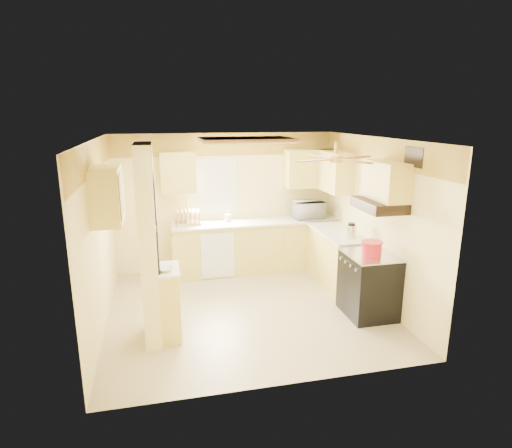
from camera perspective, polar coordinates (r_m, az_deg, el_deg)
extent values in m
plane|color=tan|center=(6.52, -1.21, -11.24)|extent=(4.00, 4.00, 0.00)
plane|color=white|center=(5.88, -1.34, 11.27)|extent=(4.00, 4.00, 0.00)
plane|color=#FCE799|center=(7.90, -4.07, 2.93)|extent=(4.00, 0.00, 4.00)
plane|color=#FCE799|center=(4.33, 3.89, -6.97)|extent=(4.00, 0.00, 4.00)
plane|color=#FCE799|center=(6.02, -20.26, -1.65)|extent=(0.00, 3.80, 3.80)
plane|color=#FCE799|center=(6.76, 15.57, 0.44)|extent=(0.00, 3.80, 3.80)
cube|color=yellow|center=(7.74, -4.19, 10.53)|extent=(4.00, 0.02, 0.40)
cube|color=#FCE799|center=(5.44, -14.14, -2.86)|extent=(0.20, 0.70, 2.50)
cube|color=#E0D167|center=(5.72, -11.40, -10.41)|extent=(0.25, 0.55, 0.90)
cube|color=white|center=(5.54, -11.65, -5.99)|extent=(0.28, 0.58, 0.04)
cube|color=#E0D167|center=(7.91, -0.04, -3.02)|extent=(3.00, 0.60, 0.90)
cube|color=#E0D167|center=(7.37, 10.89, -4.62)|extent=(0.60, 1.40, 0.90)
cube|color=white|center=(7.77, -0.03, 0.27)|extent=(3.04, 0.64, 0.04)
cube|color=white|center=(7.23, 10.99, -1.10)|extent=(0.64, 1.44, 0.04)
cube|color=white|center=(7.50, -5.12, -4.24)|extent=(0.58, 0.02, 0.80)
cube|color=white|center=(7.80, -5.92, 4.97)|extent=(0.92, 0.02, 1.02)
cube|color=white|center=(7.80, -5.92, 4.98)|extent=(0.80, 0.02, 0.90)
cube|color=#E0D167|center=(7.55, -10.38, 6.80)|extent=(0.60, 0.35, 0.70)
cube|color=#E0D167|center=(8.02, 7.14, 7.37)|extent=(0.90, 0.35, 0.70)
cube|color=#E0D167|center=(7.68, 10.30, 6.94)|extent=(0.35, 1.00, 0.70)
cube|color=#E0D167|center=(5.62, -19.32, 3.63)|extent=(0.35, 0.75, 0.70)
cube|color=#E0D167|center=(6.07, 17.00, 5.53)|extent=(0.35, 0.76, 0.52)
cube|color=black|center=(6.39, 14.78, -7.87)|extent=(0.65, 0.76, 0.90)
cube|color=silver|center=(6.24, 15.05, -4.00)|extent=(0.66, 0.77, 0.02)
cylinder|color=silver|center=(5.92, 13.27, -5.98)|extent=(0.03, 0.05, 0.05)
cylinder|color=silver|center=(6.06, 12.56, -5.45)|extent=(0.03, 0.05, 0.05)
cylinder|color=silver|center=(6.20, 11.94, -4.96)|extent=(0.03, 0.05, 0.05)
cylinder|color=silver|center=(6.34, 11.30, -4.47)|extent=(0.03, 0.05, 0.05)
cube|color=black|center=(6.09, 16.07, 2.45)|extent=(0.50, 0.76, 0.14)
cube|color=black|center=(5.29, -13.35, 3.42)|extent=(0.02, 0.42, 0.57)
cube|color=white|center=(5.29, -13.28, 3.42)|extent=(0.01, 0.37, 0.52)
cube|color=black|center=(5.45, -12.95, -3.30)|extent=(0.02, 0.42, 0.57)
cube|color=yellow|center=(5.45, -12.89, -3.29)|extent=(0.01, 0.37, 0.52)
cube|color=brown|center=(6.39, -1.36, 11.17)|extent=(1.35, 0.95, 0.06)
cube|color=white|center=(6.39, -1.36, 10.95)|extent=(1.15, 0.75, 0.02)
cylinder|color=gold|center=(5.52, 10.57, 9.98)|extent=(0.04, 0.04, 0.16)
cylinder|color=gold|center=(5.53, 10.50, 8.54)|extent=(0.18, 0.18, 0.08)
cube|color=brown|center=(5.75, 12.85, 8.64)|extent=(0.55, 0.28, 0.01)
cube|color=brown|center=(5.77, 8.30, 8.86)|extent=(0.28, 0.55, 0.01)
cube|color=brown|center=(5.32, 7.96, 8.41)|extent=(0.55, 0.28, 0.01)
cube|color=brown|center=(5.30, 12.89, 8.17)|extent=(0.28, 0.55, 0.01)
cube|color=black|center=(5.82, 20.30, 8.37)|extent=(0.02, 0.40, 0.25)
imported|color=white|center=(8.02, 7.02, 1.90)|extent=(0.58, 0.40, 0.31)
imported|color=white|center=(5.44, -11.94, -5.90)|extent=(0.20, 0.20, 0.05)
cylinder|color=red|center=(6.18, 15.17, -3.24)|extent=(0.27, 0.27, 0.18)
cylinder|color=red|center=(6.15, 15.23, -2.36)|extent=(0.30, 0.30, 0.02)
cylinder|color=silver|center=(6.84, 12.60, -0.98)|extent=(0.16, 0.16, 0.21)
cylinder|color=black|center=(6.81, 12.65, 0.00)|extent=(0.11, 0.11, 0.03)
cube|color=#D9B87D|center=(7.64, -9.02, 0.15)|extent=(0.44, 0.34, 0.04)
cube|color=#D9B87D|center=(7.60, -10.37, 0.81)|extent=(0.02, 0.29, 0.24)
cube|color=#D9B87D|center=(7.61, -9.83, 0.84)|extent=(0.02, 0.29, 0.24)
cube|color=#D9B87D|center=(7.61, -9.30, 0.87)|extent=(0.02, 0.29, 0.24)
cube|color=#D9B87D|center=(7.61, -8.76, 0.90)|extent=(0.02, 0.29, 0.24)
cube|color=#D9B87D|center=(7.62, -8.22, 0.92)|extent=(0.02, 0.29, 0.24)
cube|color=#D9B87D|center=(7.63, -7.68, 0.95)|extent=(0.02, 0.29, 0.24)
cylinder|color=white|center=(7.61, -9.83, 0.84)|extent=(0.02, 0.24, 0.24)
cylinder|color=white|center=(7.61, -8.76, 0.90)|extent=(0.02, 0.24, 0.24)
cylinder|color=white|center=(7.73, -3.73, 0.81)|extent=(0.10, 0.10, 0.13)
cylinder|color=#D9B87D|center=(7.72, -3.60, 1.09)|extent=(0.01, 0.01, 0.20)
cylinder|color=#D9B87D|center=(7.74, -3.76, 1.11)|extent=(0.01, 0.01, 0.20)
cylinder|color=#D9B87D|center=(7.72, -3.87, 1.07)|extent=(0.01, 0.01, 0.20)
cylinder|color=#D9B87D|center=(7.70, -3.70, 1.05)|extent=(0.01, 0.01, 0.20)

